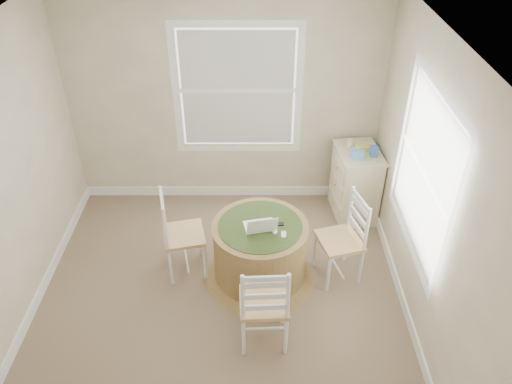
{
  "coord_description": "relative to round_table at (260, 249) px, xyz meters",
  "views": [
    {
      "loc": [
        0.35,
        -3.42,
        3.75
      ],
      "look_at": [
        0.35,
        0.45,
        0.99
      ],
      "focal_mm": 35.0,
      "sensor_mm": 36.0,
      "label": 1
    }
  ],
  "objects": [
    {
      "name": "room",
      "position": [
        -0.23,
        -0.16,
        0.93
      ],
      "size": [
        3.64,
        3.64,
        2.64
      ],
      "color": "#847254",
      "rests_on": "ground"
    },
    {
      "name": "round_table",
      "position": [
        0.0,
        0.0,
        0.0
      ],
      "size": [
        1.13,
        1.13,
        0.68
      ],
      "rotation": [
        0.0,
        0.0,
        -0.03
      ],
      "color": "olive",
      "rests_on": "ground"
    },
    {
      "name": "chair_left",
      "position": [
        -0.77,
        0.11,
        0.1
      ],
      "size": [
        0.48,
        0.5,
        0.95
      ],
      "primitive_type": null,
      "rotation": [
        0.0,
        0.0,
        1.8
      ],
      "color": "white",
      "rests_on": "ground"
    },
    {
      "name": "chair_near",
      "position": [
        0.03,
        -0.79,
        0.1
      ],
      "size": [
        0.44,
        0.42,
        0.95
      ],
      "primitive_type": null,
      "rotation": [
        0.0,
        0.0,
        3.19
      ],
      "color": "white",
      "rests_on": "ground"
    },
    {
      "name": "chair_right",
      "position": [
        0.79,
        0.02,
        0.1
      ],
      "size": [
        0.5,
        0.51,
        0.95
      ],
      "primitive_type": null,
      "rotation": [
        0.0,
        0.0,
        -1.3
      ],
      "color": "white",
      "rests_on": "ground"
    },
    {
      "name": "laptop",
      "position": [
        0.0,
        -0.04,
        0.33
      ],
      "size": [
        0.34,
        0.31,
        0.21
      ],
      "rotation": [
        0.0,
        0.0,
        3.35
      ],
      "color": "white",
      "rests_on": "round_table"
    },
    {
      "name": "mouse",
      "position": [
        0.14,
        -0.09,
        0.31
      ],
      "size": [
        0.06,
        0.09,
        0.03
      ],
      "primitive_type": "ellipsoid",
      "rotation": [
        0.0,
        0.0,
        -0.03
      ],
      "color": "white",
      "rests_on": "round_table"
    },
    {
      "name": "phone",
      "position": [
        0.22,
        -0.13,
        0.31
      ],
      "size": [
        0.05,
        0.09,
        0.02
      ],
      "primitive_type": "cube",
      "rotation": [
        0.0,
        0.0,
        -0.03
      ],
      "color": "#B7BABF",
      "rests_on": "round_table"
    },
    {
      "name": "keys",
      "position": [
        0.2,
        0.02,
        0.31
      ],
      "size": [
        0.06,
        0.05,
        0.02
      ],
      "primitive_type": "cube",
      "rotation": [
        0.0,
        0.0,
        -0.03
      ],
      "color": "black",
      "rests_on": "round_table"
    },
    {
      "name": "corner_chest",
      "position": [
        1.12,
        1.09,
        0.06
      ],
      "size": [
        0.56,
        0.69,
        0.86
      ],
      "rotation": [
        0.0,
        0.0,
        0.11
      ],
      "color": "beige",
      "rests_on": "ground"
    },
    {
      "name": "tissue_box",
      "position": [
        1.07,
        0.95,
        0.54
      ],
      "size": [
        0.13,
        0.13,
        0.1
      ],
      "primitive_type": "cube",
      "rotation": [
        0.0,
        0.0,
        0.11
      ],
      "color": "#5B9ED1",
      "rests_on": "corner_chest"
    },
    {
      "name": "box_yellow",
      "position": [
        1.18,
        1.14,
        0.52
      ],
      "size": [
        0.16,
        0.12,
        0.06
      ],
      "primitive_type": "cube",
      "rotation": [
        0.0,
        0.0,
        0.11
      ],
      "color": "gold",
      "rests_on": "corner_chest"
    },
    {
      "name": "box_blue",
      "position": [
        1.28,
        1.0,
        0.55
      ],
      "size": [
        0.09,
        0.09,
        0.12
      ],
      "primitive_type": "cube",
      "rotation": [
        0.0,
        0.0,
        0.11
      ],
      "color": "#3867A8",
      "rests_on": "corner_chest"
    },
    {
      "name": "cup_cream",
      "position": [
        1.03,
        1.24,
        0.53
      ],
      "size": [
        0.07,
        0.07,
        0.09
      ],
      "primitive_type": "cylinder",
      "color": "beige",
      "rests_on": "corner_chest"
    }
  ]
}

